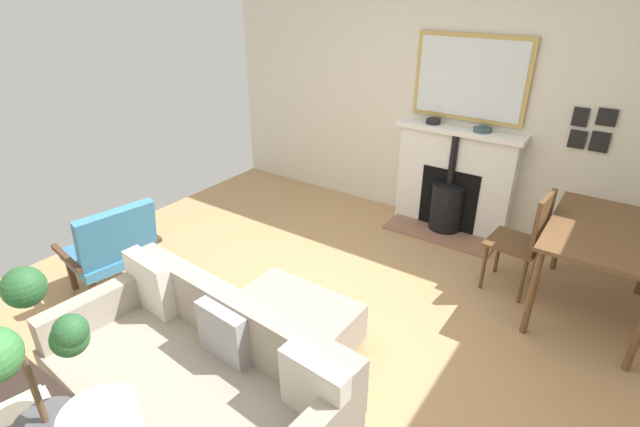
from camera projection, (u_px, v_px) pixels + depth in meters
name	position (u px, v px, depth m)	size (l,w,h in m)	color
ground_plane	(308.00, 338.00, 3.49)	(4.87, 5.33, 0.01)	tan
wall_left	(451.00, 95.00, 4.69)	(0.12, 5.33, 2.66)	beige
fireplace	(452.00, 186.00, 4.83)	(0.55, 1.24, 1.07)	#93664C
mirror_over_mantel	(470.00, 78.00, 4.43)	(0.04, 1.08, 0.79)	tan
mantel_bowl_near	(433.00, 121.00, 4.70)	(0.15, 0.15, 0.05)	black
mantel_bowl_far	(482.00, 129.00, 4.45)	(0.17, 0.17, 0.04)	#334C56
sofa	(197.00, 385.00, 2.62)	(0.98, 1.80, 0.82)	#B2B2B7
ottoman	(296.00, 320.00, 3.30)	(0.54, 0.84, 0.38)	#B2B2B7
armchair_accent	(113.00, 247.00, 3.78)	(0.76, 0.70, 0.83)	#4C3321
potted_plant	(22.00, 371.00, 1.58)	(0.41, 0.43, 0.69)	#4C4C51
book_stack	(20.00, 411.00, 1.90)	(0.25, 0.21, 0.04)	beige
dining_table	(605.00, 241.00, 3.47)	(1.16, 0.76, 0.74)	brown
dining_chair_near_fireplace	(528.00, 236.00, 3.78)	(0.43, 0.43, 0.90)	brown
photo_gallery_row	(591.00, 130.00, 4.03)	(0.02, 0.33, 0.37)	black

